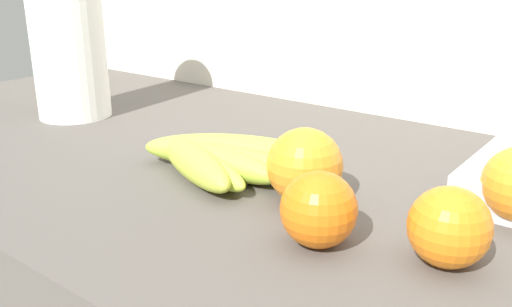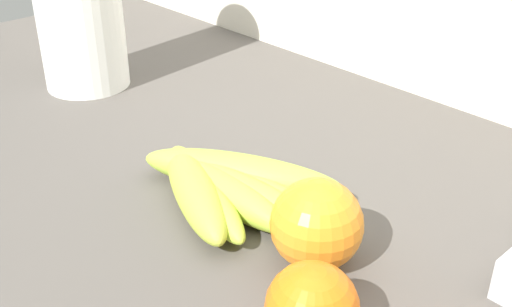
{
  "view_description": "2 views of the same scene",
  "coord_description": "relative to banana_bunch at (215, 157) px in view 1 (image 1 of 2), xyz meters",
  "views": [
    {
      "loc": [
        0.34,
        -0.52,
        1.18
      ],
      "look_at": [
        -0.01,
        -0.06,
        0.98
      ],
      "focal_mm": 38.13,
      "sensor_mm": 36.0,
      "label": 1
    },
    {
      "loc": [
        0.34,
        -0.4,
        1.3
      ],
      "look_at": [
        -0.04,
        -0.04,
        1.01
      ],
      "focal_mm": 43.87,
      "sensor_mm": 36.0,
      "label": 2
    }
  ],
  "objects": [
    {
      "name": "orange_front",
      "position": [
        0.2,
        -0.08,
        0.02
      ],
      "size": [
        0.07,
        0.07,
        0.07
      ],
      "primitive_type": "sphere",
      "color": "orange",
      "rests_on": "counter"
    },
    {
      "name": "banana_bunch",
      "position": [
        0.0,
        0.0,
        0.0
      ],
      "size": [
        0.22,
        0.18,
        0.04
      ],
      "color": "#B4C43F",
      "rests_on": "counter"
    },
    {
      "name": "wall_back",
      "position": [
        0.08,
        0.4,
        -0.31
      ],
      "size": [
        2.06,
        0.06,
        1.3
      ],
      "primitive_type": "cube",
      "color": "silver",
      "rests_on": "ground"
    },
    {
      "name": "orange_right",
      "position": [
        0.3,
        -0.04,
        0.01
      ],
      "size": [
        0.07,
        0.07,
        0.07
      ],
      "primitive_type": "sphere",
      "color": "orange",
      "rests_on": "counter"
    },
    {
      "name": "orange_center",
      "position": [
        0.13,
        -0.01,
        0.02
      ],
      "size": [
        0.08,
        0.08,
        0.08
      ],
      "primitive_type": "sphere",
      "color": "orange",
      "rests_on": "counter"
    },
    {
      "name": "paper_towel_roll",
      "position": [
        -0.37,
        0.06,
        0.13
      ],
      "size": [
        0.12,
        0.12,
        0.32
      ],
      "color": "white",
      "rests_on": "counter"
    }
  ]
}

